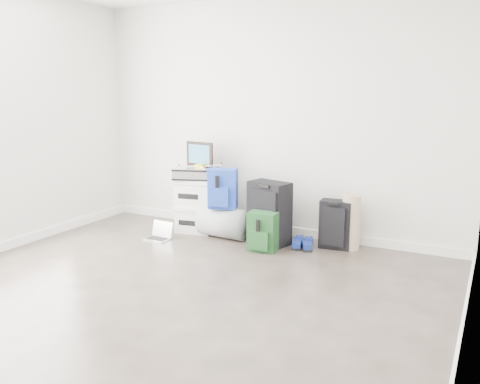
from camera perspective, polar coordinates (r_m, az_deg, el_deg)
The scene contains 14 objects.
ground at distance 4.10m, azimuth -11.15°, elevation -13.10°, with size 5.00×5.00×0.00m, color #322B24.
room_envelope at distance 3.75m, azimuth -12.03°, elevation 11.71°, with size 4.52×5.02×2.71m.
boxes_stack at distance 6.10m, azimuth -4.95°, elevation -1.46°, with size 0.50×0.43×0.64m.
briefcase at distance 6.03m, azimuth -5.02°, elevation 2.13°, with size 0.48×0.35×0.14m, color #B2B2B7.
painting at distance 6.08m, azimuth -4.56°, elevation 4.26°, with size 0.39×0.08×0.29m.
drone at distance 5.95m, azimuth -4.48°, elevation 2.92°, with size 0.40×0.40×0.05m.
duffel_bag at distance 5.87m, azimuth -1.80°, elevation -3.43°, with size 0.35×0.35×0.57m, color gray.
blue_backpack at distance 5.75m, azimuth -1.98°, elevation 0.29°, with size 0.37×0.32×0.45m.
large_suitcase at distance 5.59m, azimuth 3.27°, elevation -2.38°, with size 0.50×0.39×0.70m.
green_backpack at distance 5.38m, azimuth 2.53°, elevation -4.56°, with size 0.31×0.23×0.42m.
carry_on at distance 5.55m, azimuth 10.67°, elevation -3.61°, with size 0.35×0.25×0.52m.
shoes at distance 5.54m, azimuth 6.96°, elevation -5.88°, with size 0.29×0.26×0.08m.
rolled_rug at distance 5.54m, azimuth 12.36°, elevation -3.33°, with size 0.19×0.19×0.59m, color tan.
laptop at distance 5.90m, azimuth -9.02°, elevation -4.78°, with size 0.29×0.21×0.20m.
Camera 1 is at (2.35, -2.90, 1.70)m, focal length 38.00 mm.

